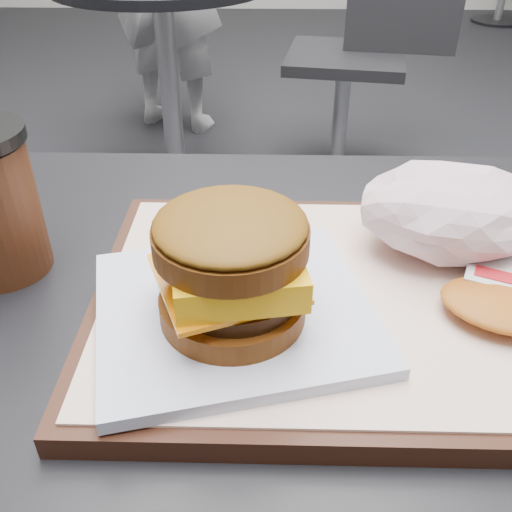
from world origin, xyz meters
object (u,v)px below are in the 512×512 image
object	(u,v)px
serving_tray	(342,300)
neighbor_table	(166,44)
customer_table	(262,470)
crumpled_wrapper	(453,211)
breakfast_sandwich	(233,278)
neighbor_chair	(365,44)

from	to	relation	value
serving_tray	neighbor_table	xyz separation A→B (m)	(-0.41, 1.63, -0.23)
serving_tray	neighbor_table	bearing A→B (deg)	104.09
customer_table	crumpled_wrapper	world-z (taller)	crumpled_wrapper
serving_tray	customer_table	bearing A→B (deg)	-164.74
serving_tray	neighbor_table	world-z (taller)	serving_tray
serving_tray	breakfast_sandwich	bearing A→B (deg)	-153.98
customer_table	neighbor_chair	size ratio (longest dim) A/B	0.91
customer_table	crumpled_wrapper	distance (m)	0.29
neighbor_table	serving_tray	bearing A→B (deg)	-75.91
breakfast_sandwich	crumpled_wrapper	xyz separation A→B (m)	(0.17, 0.10, -0.01)
neighbor_table	crumpled_wrapper	bearing A→B (deg)	-72.25
customer_table	neighbor_chair	world-z (taller)	neighbor_chair
serving_tray	neighbor_table	distance (m)	1.70
breakfast_sandwich	crumpled_wrapper	distance (m)	0.20
crumpled_wrapper	neighbor_chair	distance (m)	1.78
neighbor_chair	breakfast_sandwich	bearing A→B (deg)	-101.29
customer_table	crumpled_wrapper	bearing A→B (deg)	27.42
neighbor_chair	neighbor_table	bearing A→B (deg)	-166.36
customer_table	breakfast_sandwich	world-z (taller)	breakfast_sandwich
crumpled_wrapper	serving_tray	bearing A→B (deg)	-145.84
customer_table	serving_tray	xyz separation A→B (m)	(0.06, 0.02, 0.20)
customer_table	serving_tray	bearing A→B (deg)	15.26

